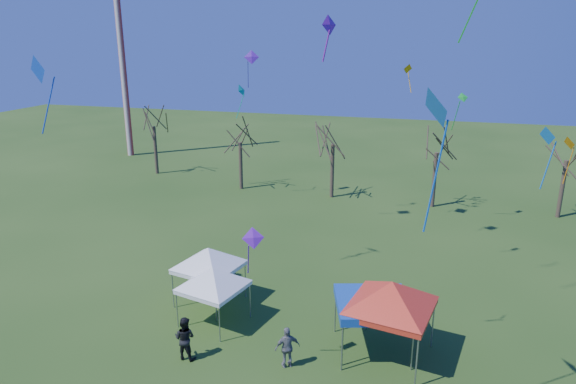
# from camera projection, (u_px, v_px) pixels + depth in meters

# --- Properties ---
(ground) EXTENTS (140.00, 140.00, 0.00)m
(ground) POSITION_uv_depth(u_px,v_px,m) (275.00, 372.00, 21.26)
(ground) COLOR #254516
(ground) RESTS_ON ground
(radio_mast) EXTENTS (0.70, 0.70, 25.00)m
(radio_mast) POSITION_uv_depth(u_px,v_px,m) (121.00, 44.00, 56.12)
(radio_mast) COLOR silver
(radio_mast) RESTS_ON ground
(tree_0) EXTENTS (3.83, 3.83, 8.44)m
(tree_0) POSITION_uv_depth(u_px,v_px,m) (152.00, 109.00, 49.95)
(tree_0) COLOR #3D2D21
(tree_0) RESTS_ON ground
(tree_1) EXTENTS (3.42, 3.42, 7.54)m
(tree_1) POSITION_uv_depth(u_px,v_px,m) (240.00, 125.00, 45.03)
(tree_1) COLOR #3D2D21
(tree_1) RESTS_ON ground
(tree_2) EXTENTS (3.71, 3.71, 8.18)m
(tree_2) POSITION_uv_depth(u_px,v_px,m) (333.00, 125.00, 42.47)
(tree_2) COLOR #3D2D21
(tree_2) RESTS_ON ground
(tree_3) EXTENTS (3.59, 3.59, 7.91)m
(tree_3) POSITION_uv_depth(u_px,v_px,m) (438.00, 133.00, 40.06)
(tree_3) COLOR #3D2D21
(tree_3) RESTS_ON ground
(tree_4) EXTENTS (3.58, 3.58, 7.89)m
(tree_4) POSITION_uv_depth(u_px,v_px,m) (570.00, 139.00, 37.63)
(tree_4) COLOR #3D2D21
(tree_4) RESTS_ON ground
(tent_white_west) EXTENTS (3.66, 3.66, 3.33)m
(tent_white_west) POSITION_uv_depth(u_px,v_px,m) (213.00, 272.00, 24.20)
(tent_white_west) COLOR gray
(tent_white_west) RESTS_ON ground
(tent_white_mid) EXTENTS (3.93, 3.93, 3.55)m
(tent_white_mid) POSITION_uv_depth(u_px,v_px,m) (208.00, 252.00, 26.01)
(tent_white_mid) COLOR gray
(tent_white_mid) RESTS_ON ground
(tent_red) EXTENTS (4.59, 4.59, 4.12)m
(tent_red) POSITION_uv_depth(u_px,v_px,m) (392.00, 287.00, 21.38)
(tent_red) COLOR gray
(tent_red) RESTS_ON ground
(tent_blue) EXTENTS (3.85, 3.85, 2.45)m
(tent_blue) POSITION_uv_depth(u_px,v_px,m) (373.00, 304.00, 22.13)
(tent_blue) COLOR gray
(tent_blue) RESTS_ON ground
(person_dark) EXTENTS (0.97, 0.77, 1.95)m
(person_dark) POSITION_uv_depth(u_px,v_px,m) (185.00, 338.00, 21.93)
(person_dark) COLOR black
(person_dark) RESTS_ON ground
(person_grey) EXTENTS (1.15, 0.95, 1.84)m
(person_grey) POSITION_uv_depth(u_px,v_px,m) (287.00, 347.00, 21.37)
(person_grey) COLOR slate
(person_grey) RESTS_ON ground
(kite_2) EXTENTS (1.33, 1.01, 2.94)m
(kite_2) POSITION_uv_depth(u_px,v_px,m) (251.00, 57.00, 39.88)
(kite_2) COLOR #5017A2
(kite_2) RESTS_ON ground
(kite_19) EXTENTS (0.82, 0.80, 2.12)m
(kite_19) POSITION_uv_depth(u_px,v_px,m) (408.00, 69.00, 37.57)
(kite_19) COLOR #FFA70D
(kite_19) RESTS_ON ground
(kite_17) EXTENTS (0.87, 1.01, 2.93)m
(kite_17) POSITION_uv_depth(u_px,v_px,m) (548.00, 137.00, 23.53)
(kite_17) COLOR blue
(kite_17) RESTS_ON ground
(kite_22) EXTENTS (1.03, 0.97, 2.67)m
(kite_22) POSITION_uv_depth(u_px,v_px,m) (462.00, 99.00, 35.08)
(kite_22) COLOR green
(kite_22) RESTS_ON ground
(kite_1) EXTENTS (0.99, 0.83, 1.94)m
(kite_1) POSITION_uv_depth(u_px,v_px,m) (253.00, 239.00, 19.50)
(kite_1) COLOR purple
(kite_1) RESTS_ON ground
(kite_13) EXTENTS (0.79, 1.14, 2.77)m
(kite_13) POSITION_uv_depth(u_px,v_px,m) (242.00, 91.00, 41.54)
(kite_13) COLOR #0BAC8D
(kite_13) RESTS_ON ground
(kite_5) EXTENTS (1.24, 1.52, 4.39)m
(kite_5) POSITION_uv_depth(u_px,v_px,m) (437.00, 109.00, 14.85)
(kite_5) COLOR blue
(kite_5) RESTS_ON ground
(kite_25) EXTENTS (0.51, 0.68, 1.56)m
(kite_25) POSITION_uv_depth(u_px,v_px,m) (329.00, 26.00, 17.31)
(kite_25) COLOR purple
(kite_25) RESTS_ON ground
(kite_12) EXTENTS (0.94, 1.16, 3.21)m
(kite_12) POSITION_uv_depth(u_px,v_px,m) (570.00, 144.00, 33.58)
(kite_12) COLOR orange
(kite_12) RESTS_ON ground
(kite_14) EXTENTS (1.31, 1.02, 3.45)m
(kite_14) POSITION_uv_depth(u_px,v_px,m) (39.00, 70.00, 22.89)
(kite_14) COLOR #123FBF
(kite_14) RESTS_ON ground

